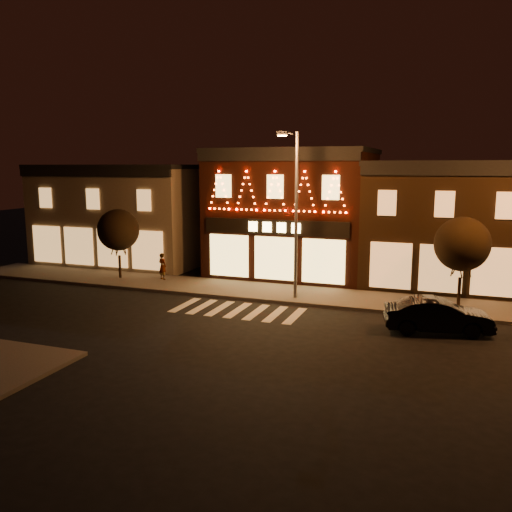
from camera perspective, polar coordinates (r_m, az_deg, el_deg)
The scene contains 10 objects.
ground at distance 23.49m, azimuth -5.67°, elevation -8.27°, with size 120.00×120.00×0.00m, color black.
sidewalk_far at distance 30.01m, azimuth 4.48°, elevation -4.13°, with size 44.00×4.00×0.15m, color #47423D.
building_left at distance 41.17m, azimuth -13.63°, elevation 4.44°, with size 12.20×8.28×7.30m.
building_pulp at distance 35.58m, azimuth 4.08°, elevation 4.72°, with size 10.20×8.34×8.30m.
building_right_a at distance 34.25m, azimuth 19.56°, elevation 3.32°, with size 9.20×8.28×7.50m.
streetlamp_mid at distance 27.95m, azimuth 4.13°, elevation 5.75°, with size 0.64×2.02×8.81m.
tree_left at distance 34.63m, azimuth -14.58°, elevation 2.72°, with size 2.62×2.62×4.39m.
tree_right at distance 28.43m, azimuth 21.27°, elevation 1.20°, with size 2.74×2.74×4.58m.
dark_sedan at distance 24.65m, azimuth 18.95°, elevation -6.08°, with size 1.59×4.55×1.50m, color black.
pedestrian at distance 33.86m, azimuth -10.01°, elevation -1.09°, with size 0.61×0.40×1.67m, color gray.
Camera 1 is at (9.83, -20.08, 7.21)m, focal length 37.24 mm.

